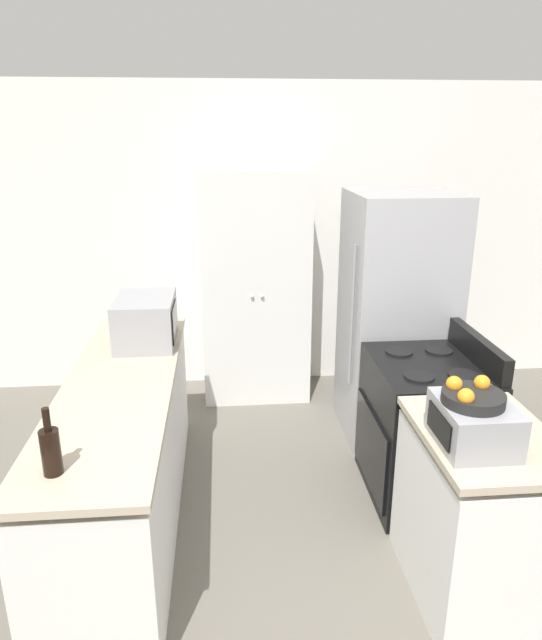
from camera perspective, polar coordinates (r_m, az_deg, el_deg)
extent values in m
cube|color=white|center=(5.01, -1.46, 7.99)|extent=(7.00, 0.06, 2.60)
cube|color=silver|center=(3.50, -14.34, -13.14)|extent=(0.58, 2.22, 0.82)
cube|color=#B7A88E|center=(3.29, -14.98, -6.25)|extent=(0.60, 2.26, 0.04)
cube|color=silver|center=(3.10, 19.82, -18.34)|extent=(0.58, 0.80, 0.82)
cube|color=#B7A88E|center=(2.85, 20.83, -10.84)|extent=(0.60, 0.82, 0.04)
cube|color=silver|center=(4.78, -1.58, 3.27)|extent=(0.88, 0.53, 1.92)
sphere|color=#B2B2B7|center=(4.51, -1.88, 2.35)|extent=(0.03, 0.03, 0.03)
sphere|color=#B2B2B7|center=(4.52, -0.86, 2.37)|extent=(0.03, 0.03, 0.03)
cube|color=black|center=(3.72, 14.98, -10.55)|extent=(0.64, 0.79, 0.89)
cube|color=black|center=(3.68, 9.91, -12.48)|extent=(0.02, 0.69, 0.49)
cube|color=black|center=(3.61, 20.00, -2.79)|extent=(0.06, 0.75, 0.16)
cylinder|color=black|center=(3.32, 14.60, -5.48)|extent=(0.17, 0.17, 0.01)
cylinder|color=black|center=(3.65, 12.69, -3.11)|extent=(0.17, 0.17, 0.01)
cylinder|color=black|center=(3.42, 18.67, -5.21)|extent=(0.17, 0.17, 0.01)
cylinder|color=black|center=(3.74, 16.44, -2.93)|extent=(0.17, 0.17, 0.01)
cube|color=#A3A3A8|center=(4.26, 12.36, 0.19)|extent=(0.72, 0.76, 1.81)
cylinder|color=gray|center=(3.94, 8.10, 0.34)|extent=(0.02, 0.02, 1.00)
cube|color=#939399|center=(3.77, -12.43, -0.05)|extent=(0.37, 0.51, 0.31)
cube|color=black|center=(3.71, -9.62, -0.15)|extent=(0.01, 0.31, 0.22)
cylinder|color=black|center=(2.50, -21.14, -12.23)|extent=(0.08, 0.08, 0.19)
cylinder|color=black|center=(2.43, -21.54, -9.25)|extent=(0.03, 0.03, 0.10)
cube|color=#939399|center=(2.68, 19.63, -9.77)|extent=(0.31, 0.37, 0.20)
cube|color=black|center=(2.62, 16.46, -10.09)|extent=(0.01, 0.26, 0.12)
cylinder|color=black|center=(2.62, 19.56, -7.36)|extent=(0.27, 0.27, 0.05)
sphere|color=orange|center=(2.68, 20.35, -5.91)|extent=(0.07, 0.07, 0.07)
sphere|color=orange|center=(2.63, 17.85, -6.10)|extent=(0.07, 0.07, 0.07)
sphere|color=orange|center=(2.53, 18.92, -7.26)|extent=(0.07, 0.07, 0.07)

